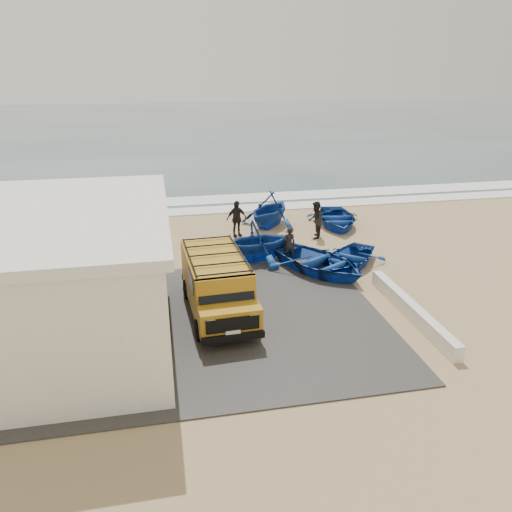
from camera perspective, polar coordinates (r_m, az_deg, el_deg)
ground at (r=19.71m, az=0.12°, el=-4.28°), size 160.00×160.00×0.00m
slab at (r=17.67m, az=-5.00°, el=-7.49°), size 12.00×10.00×0.05m
ocean at (r=73.99m, az=-8.81°, el=14.49°), size 180.00×88.00×0.01m
surf_line at (r=30.82m, az=-4.33°, el=5.29°), size 180.00×1.60×0.06m
surf_wash at (r=33.22m, az=-4.89°, el=6.43°), size 180.00×2.20×0.04m
building at (r=17.14m, az=-23.83°, el=-2.36°), size 8.40×9.40×4.30m
parapet at (r=18.67m, az=17.33°, el=-5.92°), size 0.35×6.00×0.55m
van at (r=17.83m, az=-4.48°, el=-3.03°), size 2.30×5.24×2.20m
boat_near_left at (r=21.64m, az=7.24°, el=-0.68°), size 5.09×5.57×0.94m
boat_near_right at (r=22.53m, az=10.57°, el=-0.22°), size 4.44×4.50×0.76m
boat_mid_left at (r=22.59m, az=0.14°, el=1.77°), size 4.14×3.75×1.91m
boat_mid_right at (r=28.02m, az=9.17°, el=4.28°), size 3.65×4.62×0.86m
boat_far_left at (r=27.49m, az=1.53°, el=5.37°), size 4.75×4.82×1.93m
fisherman_front at (r=22.70m, az=3.79°, el=1.38°), size 0.58×0.39×1.59m
fisherman_middle at (r=25.74m, az=6.81°, el=4.11°), size 1.05×1.15×1.93m
fisherman_back at (r=25.83m, az=-2.25°, el=4.28°), size 1.20×0.76×1.90m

